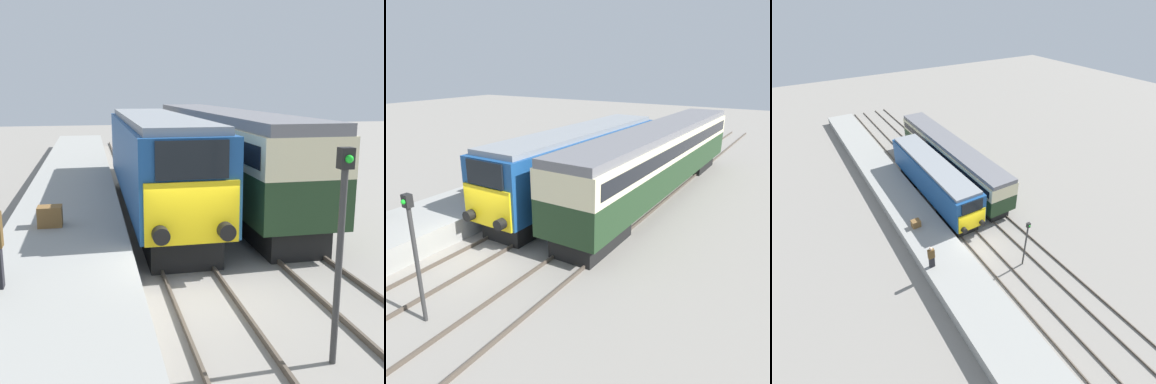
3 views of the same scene
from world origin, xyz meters
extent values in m
plane|color=gray|center=(0.00, 0.00, 0.00)|extent=(120.00, 120.00, 0.00)
cube|color=gray|center=(-3.30, 8.00, 0.49)|extent=(3.50, 50.00, 0.97)
cube|color=#4C4238|center=(-0.72, 5.00, 0.07)|extent=(0.07, 60.00, 0.14)
cube|color=#4C4238|center=(0.72, 5.00, 0.07)|extent=(0.07, 60.00, 0.14)
cube|color=#4C4238|center=(2.68, 5.00, 0.07)|extent=(0.07, 60.00, 0.14)
cube|color=#4C4238|center=(4.12, 5.00, 0.07)|extent=(0.07, 60.00, 0.14)
cube|color=black|center=(0.00, 3.24, 0.50)|extent=(2.03, 4.00, 1.00)
cube|color=black|center=(0.00, 11.91, 0.50)|extent=(2.03, 4.00, 1.00)
cube|color=navy|center=(0.00, 7.57, 2.37)|extent=(2.70, 13.67, 2.74)
cube|color=yellow|center=(0.00, 0.70, 1.82)|extent=(2.48, 0.10, 1.64)
cube|color=black|center=(0.00, 0.70, 3.19)|extent=(1.89, 0.10, 0.98)
cube|color=gray|center=(0.00, 7.57, 3.86)|extent=(2.38, 13.12, 0.24)
cylinder|color=black|center=(-0.85, 0.49, 1.35)|extent=(0.44, 0.35, 0.44)
cylinder|color=black|center=(0.85, 0.49, 1.35)|extent=(0.44, 0.35, 0.44)
cube|color=black|center=(3.40, 3.18, 0.47)|extent=(1.89, 3.60, 0.95)
cube|color=black|center=(3.40, 17.68, 0.47)|extent=(1.89, 3.60, 0.95)
cube|color=#1E381E|center=(3.40, 10.43, 1.71)|extent=(2.70, 18.90, 1.52)
cube|color=beige|center=(3.40, 10.43, 3.07)|extent=(2.71, 18.90, 1.19)
cube|color=black|center=(3.40, 10.43, 3.07)|extent=(2.75, 18.14, 0.66)
cube|color=slate|center=(3.40, 10.43, 3.84)|extent=(2.48, 18.90, 0.36)
cylinder|color=#333333|center=(1.70, -3.65, 1.80)|extent=(0.12, 0.12, 3.60)
cube|color=black|center=(1.70, -3.65, 3.78)|extent=(0.24, 0.20, 0.36)
sphere|color=green|center=(1.70, -3.76, 3.78)|extent=(0.14, 0.14, 0.14)
cube|color=brown|center=(-3.72, 3.31, 1.27)|extent=(0.70, 0.56, 0.60)
camera|label=1|loc=(-2.47, -10.92, 4.89)|focal=45.00mm
camera|label=2|loc=(10.47, -9.03, 7.19)|focal=35.00mm
camera|label=3|loc=(-10.01, -14.57, 17.01)|focal=28.00mm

